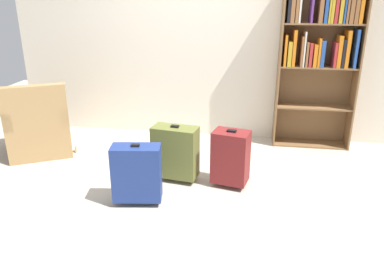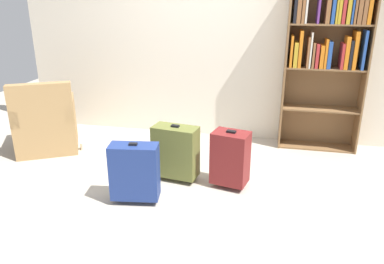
{
  "view_description": "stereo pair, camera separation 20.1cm",
  "coord_description": "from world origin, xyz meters",
  "px_view_note": "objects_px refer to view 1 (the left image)",
  "views": [
    {
      "loc": [
        0.62,
        -3.29,
        1.86
      ],
      "look_at": [
        0.08,
        0.2,
        0.55
      ],
      "focal_mm": 35.2,
      "sensor_mm": 36.0,
      "label": 1
    },
    {
      "loc": [
        0.82,
        -3.26,
        1.86
      ],
      "look_at": [
        0.08,
        0.2,
        0.55
      ],
      "focal_mm": 35.2,
      "sensor_mm": 36.0,
      "label": 2
    }
  ],
  "objects_px": {
    "suitcase_olive": "(175,152)",
    "suitcase_dark_red": "(231,157)",
    "bookshelf": "(320,50)",
    "mug": "(78,148)",
    "suitcase_navy_blue": "(137,173)",
    "armchair": "(39,128)"
  },
  "relations": [
    {
      "from": "suitcase_olive",
      "to": "suitcase_dark_red",
      "type": "xyz_separation_m",
      "value": [
        0.57,
        -0.04,
        -0.0
      ]
    },
    {
      "from": "bookshelf",
      "to": "suitcase_olive",
      "type": "bearing_deg",
      "value": -140.7
    },
    {
      "from": "bookshelf",
      "to": "mug",
      "type": "height_order",
      "value": "bookshelf"
    },
    {
      "from": "suitcase_dark_red",
      "to": "suitcase_navy_blue",
      "type": "distance_m",
      "value": 0.96
    },
    {
      "from": "suitcase_navy_blue",
      "to": "bookshelf",
      "type": "bearing_deg",
      "value": 44.79
    },
    {
      "from": "mug",
      "to": "suitcase_navy_blue",
      "type": "bearing_deg",
      "value": -44.24
    },
    {
      "from": "suitcase_dark_red",
      "to": "suitcase_olive",
      "type": "bearing_deg",
      "value": 176.28
    },
    {
      "from": "bookshelf",
      "to": "suitcase_dark_red",
      "type": "relative_size",
      "value": 3.34
    },
    {
      "from": "bookshelf",
      "to": "suitcase_dark_red",
      "type": "bearing_deg",
      "value": -126.61
    },
    {
      "from": "mug",
      "to": "suitcase_olive",
      "type": "distance_m",
      "value": 1.46
    },
    {
      "from": "mug",
      "to": "suitcase_navy_blue",
      "type": "xyz_separation_m",
      "value": [
        1.08,
        -1.05,
        0.26
      ]
    },
    {
      "from": "bookshelf",
      "to": "armchair",
      "type": "xyz_separation_m",
      "value": [
        -3.31,
        -0.8,
        -0.9
      ]
    },
    {
      "from": "mug",
      "to": "bookshelf",
      "type": "bearing_deg",
      "value": 14.21
    },
    {
      "from": "mug",
      "to": "suitcase_dark_red",
      "type": "relative_size",
      "value": 0.2
    },
    {
      "from": "armchair",
      "to": "mug",
      "type": "relative_size",
      "value": 7.9
    },
    {
      "from": "suitcase_navy_blue",
      "to": "suitcase_olive",
      "type": "bearing_deg",
      "value": 63.83
    },
    {
      "from": "mug",
      "to": "suitcase_dark_red",
      "type": "height_order",
      "value": "suitcase_dark_red"
    },
    {
      "from": "suitcase_dark_red",
      "to": "suitcase_navy_blue",
      "type": "relative_size",
      "value": 1.02
    },
    {
      "from": "armchair",
      "to": "suitcase_navy_blue",
      "type": "height_order",
      "value": "armchair"
    },
    {
      "from": "bookshelf",
      "to": "suitcase_dark_red",
      "type": "height_order",
      "value": "bookshelf"
    },
    {
      "from": "armchair",
      "to": "suitcase_navy_blue",
      "type": "relative_size",
      "value": 1.59
    },
    {
      "from": "mug",
      "to": "suitcase_olive",
      "type": "relative_size",
      "value": 0.2
    }
  ]
}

